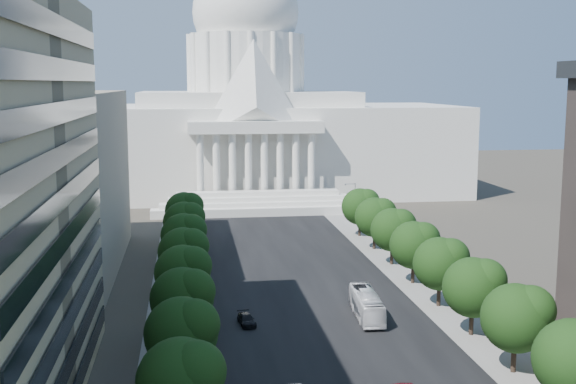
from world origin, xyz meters
name	(u,v)px	position (x,y,z in m)	size (l,w,h in m)	color
road_asphalt	(295,277)	(0.00, 90.00, 0.00)	(30.00, 260.00, 0.01)	black
sidewalk_left	(178,281)	(-19.00, 90.00, 0.00)	(8.00, 260.00, 0.02)	gray
sidewalk_right	(407,273)	(19.00, 90.00, 0.00)	(8.00, 260.00, 0.02)	gray
capitol	(247,123)	(0.00, 184.89, 20.01)	(120.00, 56.00, 73.00)	white
tree_l_c	(184,379)	(-17.66, 35.81, 6.45)	(7.79, 7.60, 9.97)	#33261C
tree_l_d	(184,331)	(-17.66, 47.81, 6.45)	(7.79, 7.60, 9.97)	#33261C
tree_l_e	(185,297)	(-17.66, 59.81, 6.45)	(7.79, 7.60, 9.97)	#33261C
tree_l_f	(185,271)	(-17.66, 71.81, 6.45)	(7.79, 7.60, 9.97)	#33261C
tree_l_g	(185,251)	(-17.66, 83.81, 6.45)	(7.79, 7.60, 9.97)	#33261C
tree_l_h	(185,234)	(-17.66, 95.81, 6.45)	(7.79, 7.60, 9.97)	#33261C
tree_l_i	(185,221)	(-17.66, 107.81, 6.45)	(7.79, 7.60, 9.97)	#33261C
tree_l_j	(186,210)	(-17.66, 119.81, 6.45)	(7.79, 7.60, 9.97)	#33261C
tree_r_d	(519,316)	(18.34, 47.81, 6.45)	(7.79, 7.60, 9.97)	#33261C
tree_r_e	(476,285)	(18.34, 59.81, 6.45)	(7.79, 7.60, 9.97)	#33261C
tree_r_f	(443,262)	(18.34, 71.81, 6.45)	(7.79, 7.60, 9.97)	#33261C
tree_r_g	(416,243)	(18.34, 83.81, 6.45)	(7.79, 7.60, 9.97)	#33261C
tree_r_h	(395,228)	(18.34, 95.81, 6.45)	(7.79, 7.60, 9.97)	#33261C
tree_r_i	(377,216)	(18.34, 107.81, 6.45)	(7.79, 7.60, 9.97)	#33261C
tree_r_j	(362,205)	(18.34, 119.81, 6.45)	(7.79, 7.60, 9.97)	#33261C
streetlight_c	(487,289)	(19.90, 60.00, 5.82)	(2.61, 0.44, 9.00)	gray
streetlight_d	(423,245)	(19.90, 85.00, 5.82)	(2.61, 0.44, 9.00)	gray
streetlight_e	(382,217)	(19.90, 110.00, 5.82)	(2.61, 0.44, 9.00)	gray
streetlight_f	(352,197)	(19.90, 135.00, 5.82)	(2.61, 0.44, 9.00)	gray
car_dark_b	(247,320)	(-9.76, 67.64, 0.67)	(1.89, 4.64, 1.35)	black
city_bus	(367,305)	(6.59, 68.50, 1.74)	(2.93, 12.51, 3.49)	silver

